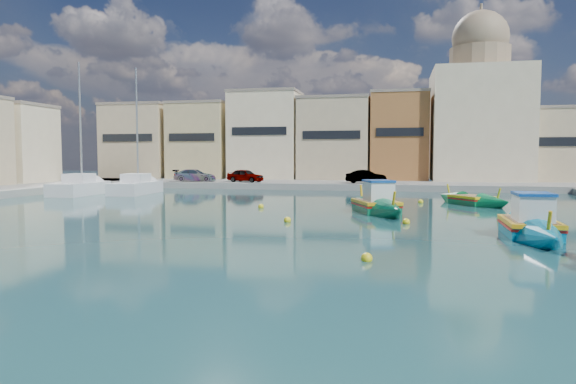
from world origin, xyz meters
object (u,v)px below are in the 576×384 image
(church_block, at_px, (479,109))
(luzzu_turquoise_cabin, at_px, (530,228))
(luzzu_green, at_px, (472,201))
(yacht_north, at_px, (145,187))
(yacht_midnorth, at_px, (91,188))
(luzzu_blue_cabin, at_px, (376,206))

(church_block, height_order, luzzu_turquoise_cabin, church_block)
(luzzu_green, bearing_deg, yacht_north, 167.02)
(luzzu_green, relative_size, yacht_midnorth, 0.57)
(church_block, bearing_deg, luzzu_blue_cabin, -108.32)
(luzzu_turquoise_cabin, height_order, luzzu_blue_cabin, luzzu_blue_cabin)
(luzzu_turquoise_cabin, relative_size, yacht_north, 0.75)
(church_block, relative_size, yacht_north, 1.64)
(luzzu_green, height_order, yacht_north, yacht_north)
(church_block, height_order, luzzu_blue_cabin, church_block)
(luzzu_blue_cabin, height_order, yacht_midnorth, yacht_midnorth)
(luzzu_turquoise_cabin, xyz_separation_m, luzzu_blue_cabin, (-6.47, 7.57, 0.02))
(luzzu_blue_cabin, distance_m, yacht_north, 24.18)
(luzzu_turquoise_cabin, distance_m, luzzu_green, 13.61)
(luzzu_green, bearing_deg, luzzu_blue_cabin, -135.28)
(yacht_north, bearing_deg, luzzu_green, -12.98)
(yacht_north, xyz_separation_m, yacht_midnorth, (-3.97, -2.18, 0.01))
(luzzu_green, height_order, yacht_midnorth, yacht_midnorth)
(church_block, height_order, yacht_midnorth, church_block)
(luzzu_blue_cabin, height_order, yacht_north, yacht_north)
(church_block, bearing_deg, yacht_midnorth, -150.24)
(church_block, bearing_deg, luzzu_turquoise_cabin, -95.23)
(luzzu_turquoise_cabin, xyz_separation_m, yacht_midnorth, (-31.29, 17.63, 0.14))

